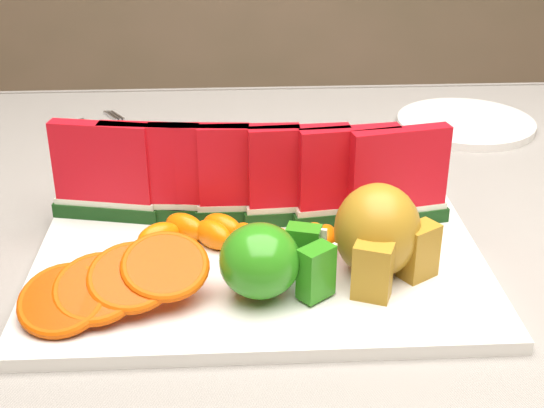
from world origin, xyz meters
name	(u,v)px	position (x,y,z in m)	size (l,w,h in m)	color
table	(357,350)	(0.00, 0.00, 0.65)	(1.40, 0.90, 0.75)	#442F15
tablecloth	(361,296)	(0.00, 0.00, 0.72)	(1.53, 1.03, 0.20)	gray
platter	(259,255)	(-0.10, 0.00, 0.76)	(0.40, 0.30, 0.01)	silver
apple_cluster	(269,261)	(-0.09, -0.07, 0.80)	(0.10, 0.08, 0.06)	#297916
pear_cluster	(379,234)	(0.00, -0.04, 0.81)	(0.09, 0.09, 0.08)	#B1911F
side_plate	(465,123)	(0.19, 0.33, 0.76)	(0.19, 0.19, 0.01)	silver
fork	(106,137)	(-0.28, 0.31, 0.76)	(0.10, 0.18, 0.00)	silver
watermelon_row	(249,177)	(-0.10, 0.06, 0.82)	(0.39, 0.07, 0.10)	#093C15
orange_fan_front	(115,282)	(-0.21, -0.08, 0.79)	(0.16, 0.11, 0.05)	#DF4F0B
orange_fan_back	(222,176)	(-0.13, 0.13, 0.79)	(0.22, 0.09, 0.04)	#DF4F0B
tangerine_segments	(267,236)	(-0.09, 0.01, 0.78)	(0.24, 0.08, 0.03)	#D55024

